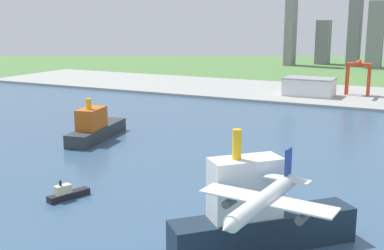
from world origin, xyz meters
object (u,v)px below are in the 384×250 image
(cargo_ship, at_px, (258,217))
(warehouse_main, at_px, (309,87))
(port_crane_red, at_px, (358,70))
(airplane_landing, at_px, (263,201))
(container_barge, at_px, (95,128))
(tugboat_small, at_px, (67,193))

(cargo_ship, height_order, warehouse_main, cargo_ship)
(port_crane_red, xyz_separation_m, warehouse_main, (-41.49, -22.32, -15.54))
(port_crane_red, bearing_deg, cargo_ship, -86.91)
(airplane_landing, relative_size, cargo_ship, 0.81)
(container_barge, height_order, port_crane_red, port_crane_red)
(container_barge, relative_size, port_crane_red, 1.72)
(airplane_landing, relative_size, tugboat_small, 2.29)
(container_barge, distance_m, warehouse_main, 242.90)
(airplane_landing, xyz_separation_m, tugboat_small, (-98.26, 33.41, -24.91))
(tugboat_small, height_order, warehouse_main, warehouse_main)
(container_barge, xyz_separation_m, warehouse_main, (82.51, 228.43, 3.36))
(cargo_ship, bearing_deg, tugboat_small, 174.33)
(cargo_ship, relative_size, warehouse_main, 1.16)
(container_barge, bearing_deg, warehouse_main, 70.14)
(tugboat_small, relative_size, cargo_ship, 0.35)
(cargo_ship, xyz_separation_m, port_crane_red, (-18.92, 351.03, 14.91))
(airplane_landing, distance_m, cargo_ship, 30.67)
(tugboat_small, xyz_separation_m, container_barge, (-54.15, 91.46, 5.23))
(tugboat_small, relative_size, container_barge, 0.32)
(airplane_landing, height_order, port_crane_red, airplane_landing)
(warehouse_main, bearing_deg, port_crane_red, 28.28)
(airplane_landing, bearing_deg, tugboat_small, 161.22)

